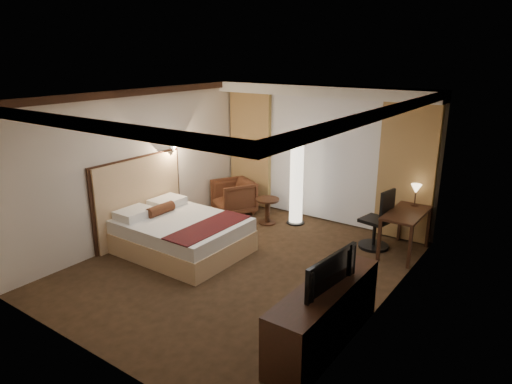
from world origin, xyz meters
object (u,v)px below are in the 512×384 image
Objects in this scene: desk at (405,233)px; television at (325,263)px; dresser at (324,315)px; armchair at (234,195)px; side_table at (267,211)px; bed at (182,235)px; floor_lamp at (296,184)px; office_chair at (375,218)px.

desk is 3.11m from television.
armchair is at bearing 140.90° from dresser.
dresser reaches higher than side_table.
side_table is at bearing 48.98° from television.
bed is at bearing -48.51° from armchair.
floor_lamp is 0.84× the size of dresser.
floor_lamp is (1.39, 0.23, 0.43)m from armchair.
armchair reaches higher than desk.
floor_lamp is 1.47× the size of desk.
television is (2.70, -2.88, 0.78)m from side_table.
armchair is 0.81× the size of television.
office_chair is at bearing -174.37° from desk.
side_table is at bearing -143.80° from floor_lamp.
television reaches higher than desk.
dresser is at bearing -89.06° from desk.
television is (-0.03, 0.00, 0.66)m from dresser.
dresser is at bearing -16.18° from bed.
side_table is 0.48× the size of office_chair.
armchair reaches higher than side_table.
television is at bearing -89.62° from desk.
television reaches higher than bed.
floor_lamp reaches higher than dresser.
office_chair is (-0.51, -0.05, 0.17)m from desk.
side_table is at bearing 21.69° from armchair.
desk is 0.54m from office_chair.
armchair is at bearing 103.52° from bed.
armchair is 4.72m from dresser.
office_chair is at bearing 100.56° from dresser.
armchair reaches higher than bed.
side_table is 0.46× the size of desk.
floor_lamp is 3.92m from television.
bed is 2.51m from floor_lamp.
side_table is 0.80m from floor_lamp.
bed is at bearing -145.85° from desk.
armchair is 1.52× the size of side_table.
office_chair is 3.04m from dresser.
side_table is 2.20m from office_chair.
bed is 3.36m from television.
dresser is (3.17, -0.92, 0.08)m from bed.
side_table is (0.44, 1.96, -0.04)m from bed.
floor_lamp is 1.50× the size of office_chair.
side_table is 3.97m from dresser.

